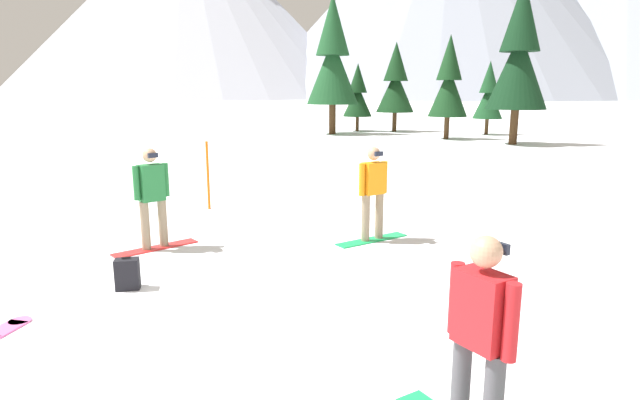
# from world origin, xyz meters

# --- Properties ---
(ground_plane) EXTENTS (800.00, 800.00, 0.00)m
(ground_plane) POSITION_xyz_m (0.00, 0.00, 0.00)
(ground_plane) COLOR white
(snowboarder_foreground) EXTENTS (1.31, 1.28, 1.71)m
(snowboarder_foreground) POSITION_xyz_m (3.12, -1.37, 0.90)
(snowboarder_foreground) COLOR #19B259
(snowboarder_foreground) RESTS_ON ground_plane
(snowboarder_midground) EXTENTS (1.09, 1.39, 1.77)m
(snowboarder_midground) POSITION_xyz_m (-2.10, 2.70, 0.94)
(snowboarder_midground) COLOR red
(snowboarder_midground) RESTS_ON ground_plane
(snowboarder_background) EXTENTS (1.21, 1.29, 1.74)m
(snowboarder_background) POSITION_xyz_m (1.52, 4.12, 0.92)
(snowboarder_background) COLOR #19B259
(snowboarder_background) RESTS_ON ground_plane
(backpack_black) EXTENTS (0.37, 0.35, 0.47)m
(backpack_black) POSITION_xyz_m (-1.46, 0.91, 0.21)
(backpack_black) COLOR black
(backpack_black) RESTS_ON ground_plane
(trail_marker_pole) EXTENTS (0.06, 0.06, 1.58)m
(trail_marker_pole) POSITION_xyz_m (-2.56, 5.81, 0.79)
(trail_marker_pole) COLOR orange
(trail_marker_pole) RESTS_ON ground_plane
(pine_tree_tall) EXTENTS (2.15, 2.15, 5.69)m
(pine_tree_tall) POSITION_xyz_m (2.63, 25.31, 3.10)
(pine_tree_tall) COLOR #472D19
(pine_tree_tall) RESTS_ON ground_plane
(pine_tree_short) EXTENTS (3.17, 3.17, 8.36)m
(pine_tree_short) POSITION_xyz_m (-4.33, 27.03, 4.56)
(pine_tree_short) COLOR #472D19
(pine_tree_short) RESTS_ON ground_plane
(pine_tree_young) EXTENTS (2.95, 2.95, 8.01)m
(pine_tree_young) POSITION_xyz_m (5.95, 23.09, 4.36)
(pine_tree_young) COLOR #472D19
(pine_tree_young) RESTS_ON ground_plane
(pine_tree_leaning) EXTENTS (1.78, 1.78, 4.44)m
(pine_tree_leaning) POSITION_xyz_m (5.01, 28.93, 2.42)
(pine_tree_leaning) COLOR #472D19
(pine_tree_leaning) RESTS_ON ground_plane
(pine_tree_broad) EXTENTS (1.91, 1.91, 4.42)m
(pine_tree_broad) POSITION_xyz_m (-3.22, 29.75, 2.41)
(pine_tree_broad) COLOR #472D19
(pine_tree_broad) RESTS_ON ground_plane
(pine_tree_twin) EXTENTS (2.47, 2.47, 5.75)m
(pine_tree_twin) POSITION_xyz_m (-0.78, 30.04, 3.14)
(pine_tree_twin) COLOR #472D19
(pine_tree_twin) RESTS_ON ground_plane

